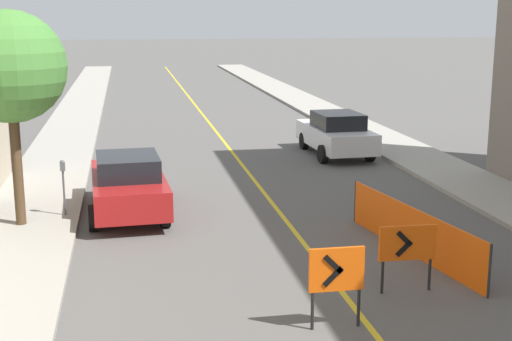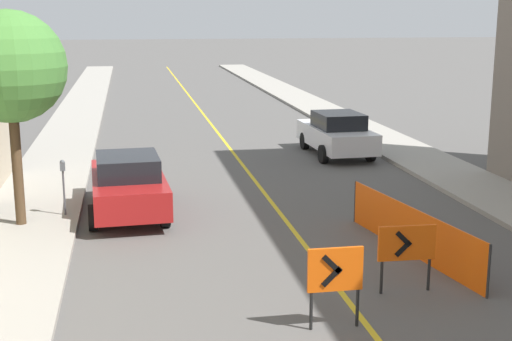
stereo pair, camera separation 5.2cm
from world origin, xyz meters
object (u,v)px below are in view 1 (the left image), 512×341
at_px(parking_meter_far_curb, 63,176).
at_px(street_tree_left_near, 10,67).
at_px(parked_car_curb_mid, 336,134).
at_px(parked_car_curb_near, 128,184).
at_px(arrow_barricade_primary, 336,273).
at_px(arrow_barricade_secondary, 407,245).

xyz_separation_m(parking_meter_far_curb, street_tree_left_near, (-0.98, -0.62, 2.75)).
bearing_deg(parked_car_curb_mid, parking_meter_far_curb, -145.43).
distance_m(parked_car_curb_mid, parking_meter_far_curb, 11.39).
bearing_deg(parked_car_curb_near, parking_meter_far_curb, -175.05).
height_order(arrow_barricade_primary, parked_car_curb_mid, parked_car_curb_mid).
distance_m(parked_car_curb_near, parked_car_curb_mid, 10.01).
bearing_deg(street_tree_left_near, parked_car_curb_mid, 36.46).
relative_size(arrow_barricade_primary, street_tree_left_near, 0.27).
distance_m(arrow_barricade_primary, parked_car_curb_mid, 14.75).
distance_m(arrow_barricade_secondary, parked_car_curb_near, 8.02).
relative_size(arrow_barricade_primary, parking_meter_far_curb, 0.98).
distance_m(arrow_barricade_primary, arrow_barricade_secondary, 2.16).
height_order(arrow_barricade_primary, street_tree_left_near, street_tree_left_near).
bearing_deg(street_tree_left_near, arrow_barricade_primary, -48.71).
relative_size(arrow_barricade_secondary, parking_meter_far_curb, 0.91).
relative_size(parked_car_curb_mid, parking_meter_far_curb, 3.09).
bearing_deg(parked_car_curb_mid, parked_car_curb_near, -140.98).
xyz_separation_m(parked_car_curb_near, street_tree_left_near, (-2.57, -0.84, 3.07)).
height_order(parked_car_curb_mid, parking_meter_far_curb, parked_car_curb_mid).
bearing_deg(arrow_barricade_secondary, parked_car_curb_near, 130.56).
height_order(parked_car_curb_mid, street_tree_left_near, street_tree_left_near).
distance_m(parked_car_curb_near, street_tree_left_near, 4.09).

